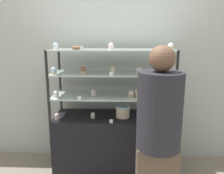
{
  "coord_description": "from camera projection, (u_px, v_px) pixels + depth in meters",
  "views": [
    {
      "loc": [
        0.1,
        -2.49,
        1.64
      ],
      "look_at": [
        0.0,
        0.0,
        1.08
      ],
      "focal_mm": 35.0,
      "sensor_mm": 36.0,
      "label": 1
    }
  ],
  "objects": [
    {
      "name": "sheet_cake_frosted",
      "position": [
        145.0,
        93.0,
        2.51
      ],
      "size": [
        0.23,
        0.14,
        0.06
      ],
      "color": "#DBBC84",
      "rests_on": "display_riser_lower"
    },
    {
      "name": "cupcake_0",
      "position": [
        57.0,
        116.0,
        2.52
      ],
      "size": [
        0.05,
        0.05,
        0.07
      ],
      "color": "white",
      "rests_on": "display_base"
    },
    {
      "name": "cupcake_11",
      "position": [
        170.0,
        71.0,
        2.39
      ],
      "size": [
        0.07,
        0.07,
        0.08
      ],
      "color": "beige",
      "rests_on": "display_riser_middle"
    },
    {
      "name": "price_tag_0",
      "position": [
        111.0,
        121.0,
        2.4
      ],
      "size": [
        0.04,
        0.0,
        0.04
      ],
      "color": "white",
      "rests_on": "display_base"
    },
    {
      "name": "price_tag_1",
      "position": [
        79.0,
        98.0,
        2.35
      ],
      "size": [
        0.04,
        0.0,
        0.04
      ],
      "color": "white",
      "rests_on": "display_riser_lower"
    },
    {
      "name": "display_base",
      "position": [
        112.0,
        143.0,
        2.71
      ],
      "size": [
        1.38,
        0.51,
        0.72
      ],
      "color": "black",
      "rests_on": "ground_plane"
    },
    {
      "name": "back_wall",
      "position": [
        113.0,
        64.0,
        2.89
      ],
      "size": [
        8.0,
        0.05,
        2.6
      ],
      "color": "#A8B2AD",
      "rests_on": "ground_plane"
    },
    {
      "name": "layer_cake_centerpiece",
      "position": [
        123.0,
        111.0,
        2.58
      ],
      "size": [
        0.17,
        0.17,
        0.14
      ],
      "color": "beige",
      "rests_on": "display_base"
    },
    {
      "name": "display_riser_middle",
      "position": [
        112.0,
        74.0,
        2.52
      ],
      "size": [
        1.38,
        0.51,
        0.26
      ],
      "color": "black",
      "rests_on": "display_riser_lower"
    },
    {
      "name": "cupcake_8",
      "position": [
        83.0,
        70.0,
        2.43
      ],
      "size": [
        0.07,
        0.07,
        0.08
      ],
      "color": "#CCB28C",
      "rests_on": "display_riser_middle"
    },
    {
      "name": "cupcake_14",
      "position": [
        171.0,
        46.0,
        2.32
      ],
      "size": [
        0.06,
        0.06,
        0.07
      ],
      "color": "#CCB28C",
      "rests_on": "display_riser_upper"
    },
    {
      "name": "cupcake_12",
      "position": [
        56.0,
        46.0,
        2.42
      ],
      "size": [
        0.06,
        0.06,
        0.07
      ],
      "color": "beige",
      "rests_on": "display_riser_upper"
    },
    {
      "name": "cupcake_10",
      "position": [
        139.0,
        71.0,
        2.41
      ],
      "size": [
        0.07,
        0.07,
        0.08
      ],
      "color": "white",
      "rests_on": "display_riser_middle"
    },
    {
      "name": "cupcake_4",
      "position": [
        93.0,
        93.0,
        2.52
      ],
      "size": [
        0.06,
        0.06,
        0.08
      ],
      "color": "beige",
      "rests_on": "display_riser_lower"
    },
    {
      "name": "cupcake_13",
      "position": [
        111.0,
        46.0,
        2.4
      ],
      "size": [
        0.06,
        0.06,
        0.07
      ],
      "color": "beige",
      "rests_on": "display_riser_upper"
    },
    {
      "name": "cupcake_9",
      "position": [
        113.0,
        70.0,
        2.46
      ],
      "size": [
        0.07,
        0.07,
        0.08
      ],
      "color": "beige",
      "rests_on": "display_riser_middle"
    },
    {
      "name": "customer_figure",
      "position": [
        158.0,
        134.0,
        1.83
      ],
      "size": [
        0.37,
        0.37,
        1.59
      ],
      "color": "brown",
      "rests_on": "ground_plane"
    },
    {
      "name": "cupcake_2",
      "position": [
        166.0,
        117.0,
        2.5
      ],
      "size": [
        0.05,
        0.05,
        0.07
      ],
      "color": "#CCB28C",
      "rests_on": "display_base"
    },
    {
      "name": "display_riser_lower",
      "position": [
        112.0,
        96.0,
        2.58
      ],
      "size": [
        1.38,
        0.51,
        0.26
      ],
      "color": "black",
      "rests_on": "display_base"
    },
    {
      "name": "cupcake_1",
      "position": [
        93.0,
        115.0,
        2.56
      ],
      "size": [
        0.05,
        0.05,
        0.07
      ],
      "color": "beige",
      "rests_on": "display_base"
    },
    {
      "name": "cupcake_3",
      "position": [
        56.0,
        94.0,
        2.46
      ],
      "size": [
        0.06,
        0.06,
        0.08
      ],
      "color": "beige",
      "rests_on": "display_riser_lower"
    },
    {
      "name": "ground_plane",
      "position": [
        112.0,
        169.0,
        2.79
      ],
      "size": [
        20.0,
        20.0,
        0.0
      ],
      "primitive_type": "plane",
      "color": "gray"
    },
    {
      "name": "cupcake_7",
      "position": [
        54.0,
        71.0,
        2.4
      ],
      "size": [
        0.07,
        0.07,
        0.08
      ],
      "color": "#CCB28C",
      "rests_on": "display_riser_middle"
    },
    {
      "name": "display_riser_upper",
      "position": [
        112.0,
        51.0,
        2.46
      ],
      "size": [
        1.38,
        0.51,
        0.26
      ],
      "color": "black",
      "rests_on": "display_riser_middle"
    },
    {
      "name": "cupcake_5",
      "position": [
        131.0,
        94.0,
        2.46
      ],
      "size": [
        0.06,
        0.06,
        0.08
      ],
      "color": "#CCB28C",
      "rests_on": "display_riser_lower"
    },
    {
      "name": "price_tag_3",
      "position": [
        82.0,
        48.0,
        2.24
      ],
      "size": [
        0.04,
        0.0,
        0.04
      ],
      "color": "white",
      "rests_on": "display_riser_upper"
    },
    {
      "name": "price_tag_2",
      "position": [
        111.0,
        74.0,
        2.28
      ],
      "size": [
        0.04,
        0.0,
        0.04
      ],
      "color": "white",
      "rests_on": "display_riser_middle"
    },
    {
      "name": "donut_glazed",
      "position": [
        78.0,
        48.0,
        2.44
      ],
      "size": [
        0.14,
        0.14,
        0.04
      ],
      "color": "brown",
      "rests_on": "display_riser_upper"
    },
    {
      "name": "cupcake_6",
      "position": [
        168.0,
        93.0,
        2.5
      ],
      "size": [
        0.06,
        0.06,
        0.08
      ],
      "color": "#CCB28C",
      "rests_on": "display_riser_lower"
    }
  ]
}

